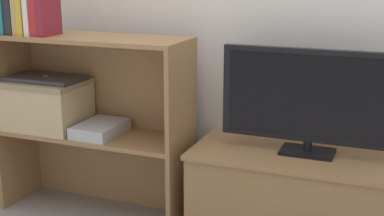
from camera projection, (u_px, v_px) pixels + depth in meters
The scene contains 15 objects.
tv_stand at pixel (304, 199), 2.29m from camera, with size 0.96×0.45×0.42m.
tv at pixel (310, 99), 2.17m from camera, with size 0.74×0.14×0.44m.
bookshelf_lower_tier at pixel (102, 157), 2.64m from camera, with size 0.93×0.32×0.41m.
bookshelf_upper_tier at pixel (98, 69), 2.53m from camera, with size 0.93×0.32×0.46m.
book_navy at pixel (4, 7), 2.50m from camera, with size 0.03×0.15×0.24m.
book_teal at pixel (10, 12), 2.49m from camera, with size 0.03×0.15×0.20m.
book_charcoal at pixel (16, 7), 2.47m from camera, with size 0.04×0.14×0.25m.
book_tan at pixel (23, 15), 2.47m from camera, with size 0.02×0.14×0.18m.
book_mustard at pixel (29, 15), 2.46m from camera, with size 0.03×0.15×0.18m.
book_ivory at pixel (35, 16), 2.44m from camera, with size 0.03×0.14×0.17m.
book_crimson at pixel (41, 15), 2.43m from camera, with size 0.03×0.13×0.18m.
book_maroon at pixel (48, 11), 2.41m from camera, with size 0.04×0.15×0.22m.
storage_basket_left at pixel (48, 102), 2.59m from camera, with size 0.37×0.29×0.24m.
laptop at pixel (46, 78), 2.56m from camera, with size 0.35×0.22×0.02m.
magazine_stack at pixel (100, 129), 2.51m from camera, with size 0.18×0.27×0.05m.
Camera 1 is at (0.84, -1.92, 1.18)m, focal length 50.00 mm.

